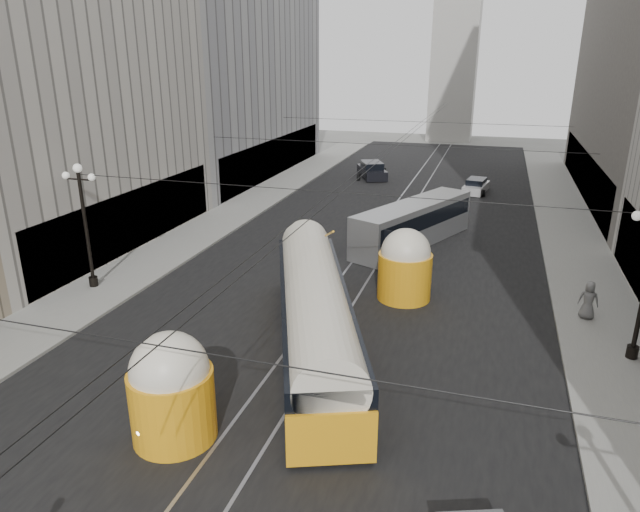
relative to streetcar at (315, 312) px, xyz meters
The scene contains 14 objects.
road 17.61m from the streetcar, 91.28° to the left, with size 20.00×85.00×0.02m, color black.
sidewalk_left 24.46m from the streetcar, 120.52° to the left, with size 4.00×72.00×0.15m, color gray.
sidewalk_right 24.07m from the streetcar, 61.09° to the left, with size 4.00×72.00×0.15m, color gray.
rail_left 17.65m from the streetcar, 93.73° to the left, with size 0.12×85.00×0.04m, color gray.
rail_right 17.61m from the streetcar, 88.83° to the left, with size 0.12×85.00×0.04m, color gray.
building_left_far 40.78m from the streetcar, 121.69° to the left, with size 12.60×28.60×28.60m.
distant_tower 66.34m from the streetcar, 90.35° to the left, with size 6.00×6.00×31.36m.
lamppost_left_mid 13.48m from the streetcar, 166.92° to the left, with size 1.86×0.44×6.37m.
catenary 17.01m from the streetcar, 90.95° to the left, with size 25.00×72.00×0.23m.
streetcar is the anchor object (origin of this frame).
city_bus 15.32m from the streetcar, 83.57° to the left, with size 6.37×11.06×2.71m.
sedan_white_far 31.84m from the streetcar, 81.15° to the left, with size 2.25×4.19×1.25m.
sedan_dark_far 35.54m from the streetcar, 98.49° to the left, with size 3.94×5.40×1.58m.
pedestrian_sidewalk_right 12.68m from the streetcar, 30.27° to the left, with size 0.87×0.53×1.78m, color slate.
Camera 1 is at (6.68, -4.70, 11.46)m, focal length 32.00 mm.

